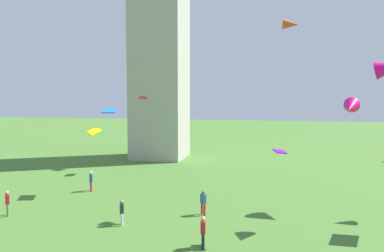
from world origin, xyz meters
TOP-DOWN VIEW (x-y plane):
  - person_0 at (-2.17, 12.75)m, footprint 0.41×0.50m
  - person_1 at (-8.32, 20.26)m, footprint 0.44×0.53m
  - person_2 at (3.73, 10.29)m, footprint 0.33×0.55m
  - person_3 at (2.67, 15.93)m, footprint 0.49×0.51m
  - person_4 at (-10.78, 12.72)m, footprint 0.50×0.53m
  - kite_flying_1 at (-6.81, 29.71)m, footprint 1.30×1.51m
  - kite_flying_2 at (7.83, 12.60)m, footprint 0.86×1.06m
  - kite_flying_3 at (-6.50, 20.40)m, footprint 1.65×2.00m
  - kite_flying_4 at (8.56, 19.00)m, footprint 1.27×0.92m
  - kite_flying_6 at (12.24, 15.91)m, footprint 1.47×1.85m
  - kite_flying_7 at (-12.97, 30.13)m, footprint 1.59×1.61m

SIDE VIEW (x-z plane):
  - person_0 at x=-2.17m, z-range 0.11..1.77m
  - person_3 at x=2.67m, z-range 0.11..1.85m
  - person_2 at x=3.73m, z-range 0.12..1.89m
  - person_1 at x=-8.32m, z-range 0.12..1.91m
  - person_4 at x=-10.78m, z-range 0.12..1.91m
  - kite_flying_7 at x=-12.97m, z-range 3.83..4.86m
  - kite_flying_2 at x=7.83m, z-range 5.13..5.32m
  - kite_flying_3 at x=-6.50m, z-range 6.98..7.39m
  - kite_flying_6 at x=12.24m, z-range 7.08..8.38m
  - kite_flying_1 at x=-6.81m, z-range 8.07..8.48m
  - kite_flying_4 at x=8.56m, z-range 13.22..14.13m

